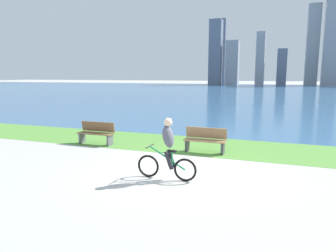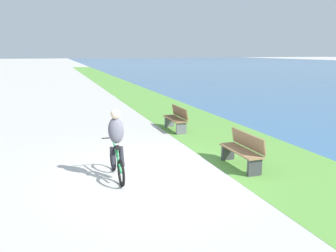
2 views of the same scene
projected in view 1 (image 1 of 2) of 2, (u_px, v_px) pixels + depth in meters
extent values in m
plane|color=#B2AFA8|center=(176.00, 170.00, 9.11)|extent=(300.00, 300.00, 0.00)
cube|color=#59933D|center=(203.00, 146.00, 12.23)|extent=(120.00, 3.30, 0.01)
cube|color=#386693|center=(264.00, 91.00, 54.47)|extent=(300.00, 87.81, 0.00)
torus|color=black|center=(148.00, 166.00, 8.44)|extent=(0.62, 0.06, 0.62)
torus|color=black|center=(185.00, 170.00, 8.08)|extent=(0.62, 0.06, 0.62)
cylinder|color=#268C4C|center=(167.00, 158.00, 8.21)|extent=(1.03, 0.04, 0.60)
cylinder|color=#268C4C|center=(172.00, 160.00, 8.17)|extent=(0.04, 0.04, 0.46)
cube|color=black|center=(172.00, 151.00, 8.13)|extent=(0.24, 0.10, 0.05)
cylinder|color=black|center=(150.00, 146.00, 8.33)|extent=(0.03, 0.52, 0.03)
ellipsoid|color=#595966|center=(168.00, 137.00, 8.10)|extent=(0.40, 0.36, 0.65)
sphere|color=beige|center=(168.00, 122.00, 8.04)|extent=(0.22, 0.22, 0.22)
cylinder|color=#26262D|center=(169.00, 161.00, 8.09)|extent=(0.27, 0.11, 0.49)
cylinder|color=#26262D|center=(171.00, 159.00, 8.28)|extent=(0.27, 0.11, 0.49)
cube|color=brown|center=(96.00, 133.00, 12.41)|extent=(1.50, 0.45, 0.04)
cube|color=brown|center=(98.00, 127.00, 12.55)|extent=(1.50, 0.11, 0.40)
cube|color=#595960|center=(110.00, 140.00, 12.23)|extent=(0.08, 0.37, 0.45)
cube|color=#595960|center=(82.00, 138.00, 12.67)|extent=(0.08, 0.37, 0.45)
cube|color=olive|center=(205.00, 141.00, 11.06)|extent=(1.50, 0.45, 0.04)
cube|color=olive|center=(206.00, 133.00, 11.20)|extent=(1.50, 0.11, 0.40)
cube|color=#38383D|center=(223.00, 148.00, 10.87)|extent=(0.08, 0.37, 0.45)
cube|color=#38383D|center=(187.00, 145.00, 11.31)|extent=(0.08, 0.37, 0.45)
cube|color=slate|center=(216.00, 53.00, 88.94)|extent=(3.44, 3.47, 18.39)
cube|color=slate|center=(220.00, 52.00, 94.52)|extent=(3.62, 2.11, 19.63)
cube|color=#8C939E|center=(232.00, 63.00, 88.10)|extent=(3.55, 3.49, 12.47)
cube|color=#8C939E|center=(260.00, 59.00, 84.46)|extent=(2.26, 3.23, 14.36)
cube|color=slate|center=(282.00, 67.00, 85.07)|extent=(2.54, 4.04, 9.91)
cube|color=#8C939E|center=(313.00, 45.00, 85.02)|extent=(3.18, 3.74, 21.80)
cube|color=#8C939E|center=(332.00, 35.00, 80.33)|extent=(3.80, 3.58, 26.08)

